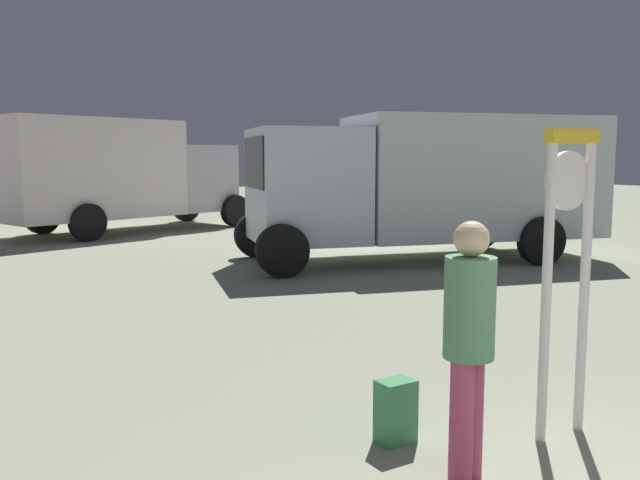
{
  "coord_description": "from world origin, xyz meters",
  "views": [
    {
      "loc": [
        -3.09,
        -0.83,
        2.02
      ],
      "look_at": [
        0.34,
        4.75,
        1.2
      ],
      "focal_mm": 37.7,
      "sensor_mm": 36.0,
      "label": 1
    }
  ],
  "objects_px": {
    "box_truck_near": "(431,180)",
    "box_truck_far": "(115,172)",
    "standing_clock": "(567,250)",
    "person_near_clock": "(469,338)",
    "backpack": "(395,412)"
  },
  "relations": [
    {
      "from": "standing_clock",
      "to": "person_near_clock",
      "type": "relative_size",
      "value": 1.35
    },
    {
      "from": "standing_clock",
      "to": "backpack",
      "type": "distance_m",
      "value": 1.67
    },
    {
      "from": "standing_clock",
      "to": "box_truck_near",
      "type": "bearing_deg",
      "value": 55.54
    },
    {
      "from": "box_truck_near",
      "to": "box_truck_far",
      "type": "xyz_separation_m",
      "value": [
        -3.99,
        7.99,
        0.05
      ]
    },
    {
      "from": "standing_clock",
      "to": "box_truck_far",
      "type": "height_order",
      "value": "box_truck_far"
    },
    {
      "from": "person_near_clock",
      "to": "box_truck_near",
      "type": "height_order",
      "value": "box_truck_near"
    },
    {
      "from": "standing_clock",
      "to": "person_near_clock",
      "type": "xyz_separation_m",
      "value": [
        -1.08,
        -0.15,
        -0.45
      ]
    },
    {
      "from": "person_near_clock",
      "to": "backpack",
      "type": "height_order",
      "value": "person_near_clock"
    },
    {
      "from": "backpack",
      "to": "box_truck_near",
      "type": "bearing_deg",
      "value": 47.55
    },
    {
      "from": "box_truck_far",
      "to": "person_near_clock",
      "type": "bearing_deg",
      "value": -96.97
    },
    {
      "from": "backpack",
      "to": "box_truck_far",
      "type": "relative_size",
      "value": 0.06
    },
    {
      "from": "backpack",
      "to": "person_near_clock",
      "type": "bearing_deg",
      "value": -87.42
    },
    {
      "from": "standing_clock",
      "to": "box_truck_far",
      "type": "distance_m",
      "value": 14.94
    },
    {
      "from": "standing_clock",
      "to": "box_truck_far",
      "type": "bearing_deg",
      "value": 87.06
    },
    {
      "from": "box_truck_far",
      "to": "backpack",
      "type": "bearing_deg",
      "value": -97.41
    }
  ]
}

